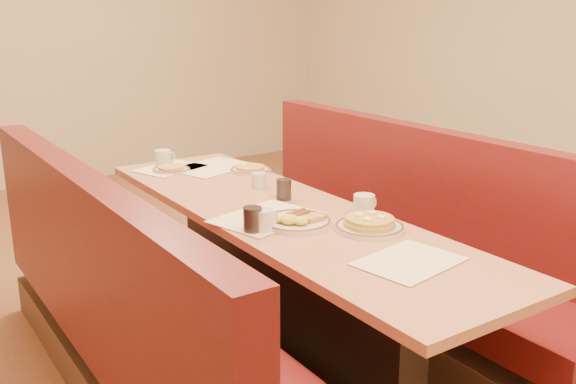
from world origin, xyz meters
TOP-DOWN VIEW (x-y plane):
  - ground at (0.00, 0.00)m, footprint 8.00×8.00m
  - diner_table at (0.00, 0.00)m, footprint 0.70×2.50m
  - booth_left at (-0.73, 0.00)m, footprint 0.55×2.50m
  - booth_right at (0.73, 0.00)m, footprint 0.55×2.50m
  - placemat_near_left at (-0.12, -0.06)m, footprint 0.51×0.44m
  - placemat_near_right at (0.04, -0.78)m, footprint 0.41×0.34m
  - placemat_far_left at (-0.09, 1.03)m, footprint 0.44×0.39m
  - placemat_far_right at (0.12, 0.92)m, footprint 0.52×0.45m
  - pancake_plate at (0.16, -0.43)m, footprint 0.29×0.29m
  - eggs_plate at (-0.06, -0.20)m, footprint 0.30×0.30m
  - extra_plate_mid at (0.25, 0.71)m, footprint 0.23×0.23m
  - extra_plate_far at (-0.12, 0.97)m, footprint 0.21×0.21m
  - coffee_mug_a at (0.26, -0.28)m, footprint 0.13×0.09m
  - coffee_mug_b at (-0.22, -0.20)m, footprint 0.12×0.09m
  - coffee_mug_c at (0.11, 0.39)m, footprint 0.10×0.07m
  - coffee_mug_d at (-0.11, 1.10)m, footprint 0.13×0.09m
  - soda_tumbler_near at (-0.26, -0.18)m, footprint 0.08×0.08m
  - soda_tumbler_mid at (0.11, 0.15)m, footprint 0.07×0.07m

SIDE VIEW (x-z plane):
  - ground at x=0.00m, z-range 0.00..0.00m
  - booth_left at x=-0.73m, z-range -0.16..0.89m
  - booth_right at x=0.73m, z-range -0.16..0.89m
  - diner_table at x=0.00m, z-range 0.00..0.75m
  - placemat_near_left at x=-0.12m, z-range 0.75..0.76m
  - placemat_near_right at x=0.04m, z-range 0.75..0.76m
  - placemat_far_left at x=-0.09m, z-range 0.75..0.76m
  - placemat_far_right at x=0.12m, z-range 0.75..0.76m
  - extra_plate_far at x=-0.12m, z-range 0.74..0.79m
  - extra_plate_mid at x=0.25m, z-range 0.74..0.79m
  - eggs_plate at x=-0.06m, z-range 0.74..0.80m
  - pancake_plate at x=0.16m, z-range 0.74..0.81m
  - coffee_mug_c at x=0.11m, z-range 0.75..0.83m
  - coffee_mug_b at x=-0.22m, z-range 0.75..0.84m
  - soda_tumbler_mid at x=0.11m, z-range 0.75..0.85m
  - coffee_mug_d at x=-0.11m, z-range 0.75..0.85m
  - coffee_mug_a at x=0.26m, z-range 0.75..0.85m
  - soda_tumbler_near at x=-0.26m, z-range 0.75..0.86m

